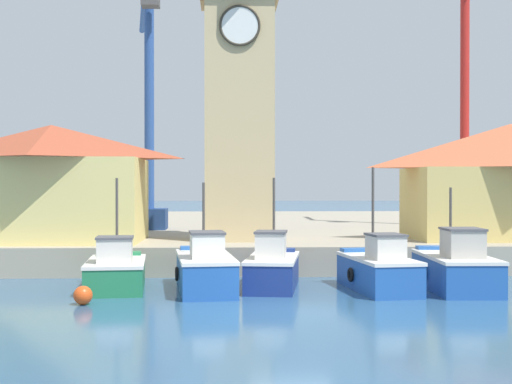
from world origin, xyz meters
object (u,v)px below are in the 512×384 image
(fishing_boat_mid_left, at_px, (378,270))
(warehouse_left, at_px, (51,182))
(fishing_boat_center, at_px, (456,268))
(fishing_boat_far_left, at_px, (116,271))
(warehouse_right, at_px, (510,180))
(fishing_boat_left_inner, at_px, (272,268))
(port_crane_far, at_px, (149,122))
(mooring_buoy, at_px, (83,295))
(port_crane_near, at_px, (464,108))
(fishing_boat_left_outer, at_px, (205,269))
(clock_tower, at_px, (239,76))

(fishing_boat_mid_left, distance_m, warehouse_left, 15.69)
(fishing_boat_center, bearing_deg, fishing_boat_far_left, 177.35)
(warehouse_right, bearing_deg, warehouse_left, -178.06)
(fishing_boat_left_inner, distance_m, warehouse_right, 14.33)
(port_crane_far, bearing_deg, warehouse_right, -24.61)
(fishing_boat_center, relative_size, warehouse_right, 0.52)
(fishing_boat_center, height_order, mooring_buoy, fishing_boat_center)
(warehouse_right, bearing_deg, fishing_boat_left_inner, -148.35)
(warehouse_right, xyz_separation_m, port_crane_near, (1.17, 10.27, 4.55))
(warehouse_left, xyz_separation_m, port_crane_far, (3.45, 9.03, 3.51))
(port_crane_near, bearing_deg, fishing_boat_far_left, -136.66)
(fishing_boat_left_outer, relative_size, fishing_boat_left_inner, 1.14)
(fishing_boat_left_outer, relative_size, fishing_boat_mid_left, 1.13)
(fishing_boat_center, height_order, clock_tower, clock_tower)
(mooring_buoy, bearing_deg, fishing_boat_far_left, 81.08)
(fishing_boat_far_left, relative_size, port_crane_near, 0.24)
(fishing_boat_left_outer, relative_size, port_crane_near, 0.29)
(mooring_buoy, bearing_deg, warehouse_left, 108.93)
(warehouse_right, bearing_deg, fishing_boat_left_outer, -151.31)
(port_crane_far, bearing_deg, clock_tower, -58.86)
(clock_tower, relative_size, warehouse_left, 1.86)
(fishing_boat_far_left, distance_m, warehouse_right, 19.40)
(fishing_boat_mid_left, bearing_deg, fishing_boat_far_left, 175.96)
(warehouse_right, height_order, port_crane_far, port_crane_far)
(fishing_boat_left_outer, height_order, fishing_boat_left_inner, fishing_boat_left_inner)
(fishing_boat_far_left, distance_m, fishing_boat_left_outer, 3.28)
(fishing_boat_mid_left, distance_m, mooring_buoy, 10.38)
(fishing_boat_far_left, xyz_separation_m, fishing_boat_left_inner, (5.73, 0.13, 0.06))
(clock_tower, xyz_separation_m, port_crane_far, (-5.14, 8.50, -1.43))
(fishing_boat_left_outer, bearing_deg, mooring_buoy, -142.21)
(fishing_boat_center, xyz_separation_m, mooring_buoy, (-12.89, -2.76, -0.49))
(fishing_boat_left_outer, distance_m, warehouse_right, 16.67)
(fishing_boat_mid_left, height_order, warehouse_left, warehouse_left)
(clock_tower, bearing_deg, mooring_buoy, -115.92)
(clock_tower, bearing_deg, fishing_boat_left_inner, -81.12)
(fishing_boat_left_inner, xyz_separation_m, mooring_buoy, (-6.25, -3.46, -0.44))
(port_crane_near, height_order, port_crane_far, port_crane_near)
(clock_tower, height_order, warehouse_left, clock_tower)
(port_crane_near, xyz_separation_m, port_crane_far, (-19.28, -1.97, -1.15))
(warehouse_right, xyz_separation_m, port_crane_far, (-18.11, 8.30, 3.40))
(fishing_boat_mid_left, distance_m, port_crane_far, 20.37)
(fishing_boat_left_inner, relative_size, mooring_buoy, 7.79)
(fishing_boat_mid_left, bearing_deg, fishing_boat_center, 1.99)
(fishing_boat_center, relative_size, mooring_buoy, 8.53)
(fishing_boat_left_inner, relative_size, fishing_boat_center, 0.91)
(warehouse_left, bearing_deg, port_crane_far, 69.09)
(fishing_boat_left_outer, relative_size, warehouse_left, 0.63)
(fishing_boat_mid_left, bearing_deg, fishing_boat_left_inner, 168.08)
(fishing_boat_left_inner, distance_m, fishing_boat_center, 6.67)
(warehouse_left, height_order, port_crane_far, port_crane_far)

